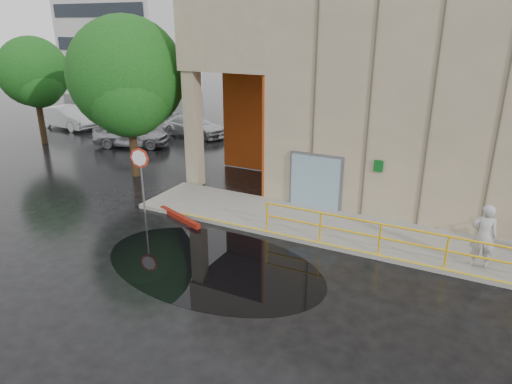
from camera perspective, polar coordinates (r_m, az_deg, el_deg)
ground at (r=13.10m, az=-2.69°, el=-11.00°), size 120.00×120.00×0.00m
sidewalk at (r=15.79m, az=18.56°, el=-6.05°), size 20.00×3.00×0.15m
building at (r=20.86m, az=25.82°, el=11.17°), size 20.00×10.17×8.00m
guardrail at (r=14.30m, az=18.94°, el=-6.24°), size 9.56×0.06×1.03m
distant_building at (r=50.49m, az=-15.86°, el=20.36°), size 12.00×8.08×15.00m
person at (r=14.56m, az=26.56°, el=-4.95°), size 0.75×0.53×1.94m
stop_sign at (r=17.38m, az=-14.26°, el=3.17°), size 0.77×0.16×2.57m
red_curb at (r=17.10m, az=-9.55°, el=-3.11°), size 2.31×1.02×0.18m
puddle at (r=13.92m, az=-5.53°, el=-9.02°), size 7.52×4.95×0.01m
car_a at (r=27.90m, az=-15.32°, el=7.01°), size 4.68×3.14×1.48m
car_b at (r=34.40m, az=-22.49°, el=8.63°), size 4.73×2.08×1.51m
car_c at (r=29.79m, az=-7.75°, el=8.18°), size 4.62×2.19×1.30m
tree_near at (r=21.37m, az=-15.80°, el=13.28°), size 5.15×5.15×7.24m
tree_far at (r=29.90m, az=-25.95°, el=13.03°), size 3.97×3.97×6.20m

